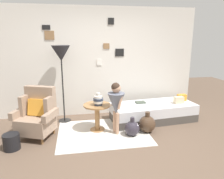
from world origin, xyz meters
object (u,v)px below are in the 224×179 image
person_child (116,102)px  demijohn_far (147,124)px  armchair (37,115)px  demijohn_near (132,128)px  floor_lamp (61,56)px  book_on_daybed (140,102)px  side_table (97,112)px  magazine_basket (11,142)px  daybed (153,112)px  vase_striped (98,100)px

person_child → demijohn_far: (0.64, -0.04, -0.49)m
armchair → demijohn_near: (1.81, -0.31, -0.29)m
floor_lamp → demijohn_far: size_ratio=4.01×
armchair → book_on_daybed: size_ratio=4.41×
side_table → magazine_basket: size_ratio=2.01×
daybed → demijohn_far: (-0.35, -0.59, -0.02)m
armchair → book_on_daybed: (2.23, 0.50, -0.02)m
vase_striped → magazine_basket: bearing=-163.3°
magazine_basket → floor_lamp: bearing=53.4°
armchair → magazine_basket: (-0.38, -0.46, -0.30)m
vase_striped → demijohn_near: bearing=-27.0°
magazine_basket → armchair: bearing=50.4°
daybed → person_child: (-0.99, -0.55, 0.47)m
armchair → magazine_basket: 0.67m
person_child → demijohn_near: person_child is taller
armchair → vase_striped: 1.21m
person_child → magazine_basket: (-1.90, -0.30, -0.53)m
vase_striped → demijohn_near: (0.63, -0.32, -0.51)m
daybed → magazine_basket: (-2.88, -0.85, -0.06)m
person_child → daybed: bearing=29.0°
book_on_daybed → demijohn_near: 0.95m
side_table → demijohn_near: bearing=-29.5°
armchair → person_child: 1.54m
floor_lamp → person_child: size_ratio=1.64×
armchair → magazine_basket: armchair is taller
demijohn_far → vase_striped: bearing=167.6°
person_child → book_on_daybed: (0.71, 0.66, -0.25)m
side_table → vase_striped: (0.02, -0.05, 0.27)m
book_on_daybed → armchair: bearing=-167.3°
demijohn_near → demijohn_far: 0.36m
demijohn_near → side_table: bearing=150.5°
demijohn_far → magazine_basket: 2.55m
book_on_daybed → demijohn_far: 0.75m
armchair → magazine_basket: size_ratio=3.46×
demijohn_far → person_child: bearing=176.1°
daybed → person_child: size_ratio=1.87×
book_on_daybed → demijohn_near: bearing=-117.1°
side_table → demijohn_far: size_ratio=1.31×
daybed → floor_lamp: bearing=171.6°
book_on_daybed → magazine_basket: bearing=-159.8°
daybed → demijohn_near: 0.98m
side_table → person_child: 0.49m
vase_striped → person_child: size_ratio=0.24×
demijohn_near → magazine_basket: (-2.19, -0.15, -0.01)m
floor_lamp → magazine_basket: floor_lamp is taller
armchair → vase_striped: (1.19, 0.01, 0.23)m
book_on_daybed → magazine_basket: book_on_daybed is taller
daybed → side_table: size_ratio=3.50×
daybed → book_on_daybed: 0.37m
book_on_daybed → vase_striped: bearing=-154.7°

